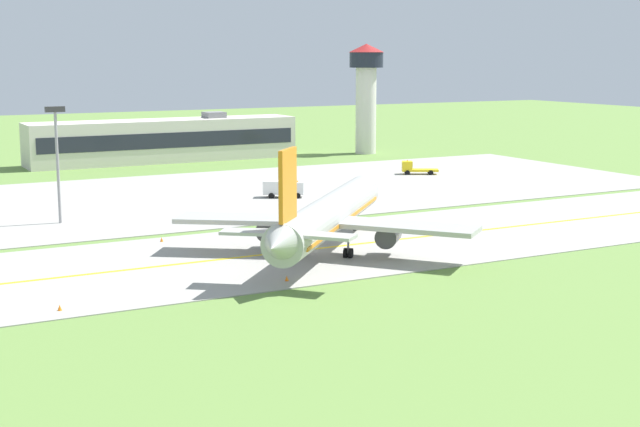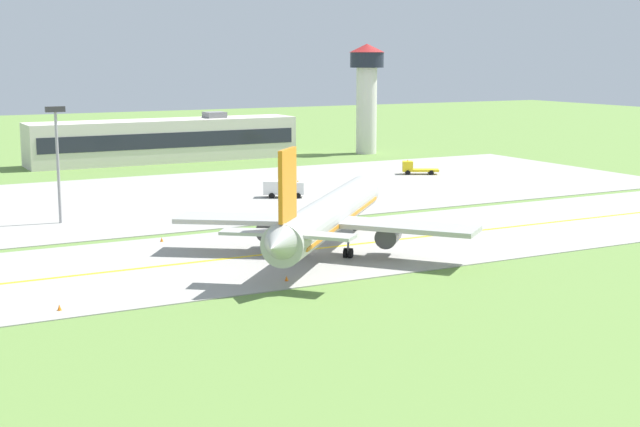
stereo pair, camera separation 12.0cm
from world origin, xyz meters
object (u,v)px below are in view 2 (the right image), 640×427
(control_tower, at_px, (367,87))
(apron_light_mast, at_px, (57,150))
(service_truck_fuel, at_px, (415,168))
(service_truck_baggage, at_px, (283,188))
(airplane_lead, at_px, (328,216))

(control_tower, distance_m, apron_light_mast, 93.57)
(apron_light_mast, bearing_deg, service_truck_fuel, 15.80)
(service_truck_baggage, bearing_deg, control_tower, 48.02)
(airplane_lead, height_order, control_tower, control_tower)
(service_truck_baggage, height_order, service_truck_fuel, service_truck_baggage)
(airplane_lead, relative_size, service_truck_baggage, 5.11)
(airplane_lead, distance_m, service_truck_fuel, 67.32)
(control_tower, xyz_separation_m, apron_light_mast, (-76.76, -53.28, -4.91))
(service_truck_fuel, distance_m, control_tower, 38.50)
(airplane_lead, xyz_separation_m, control_tower, (55.57, 84.72, 10.10))
(airplane_lead, height_order, service_truck_baggage, airplane_lead)
(service_truck_baggage, relative_size, service_truck_fuel, 0.95)
(service_truck_fuel, xyz_separation_m, control_tower, (10.73, 34.59, 13.05))
(apron_light_mast, bearing_deg, service_truck_baggage, 9.39)
(apron_light_mast, bearing_deg, control_tower, 34.76)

